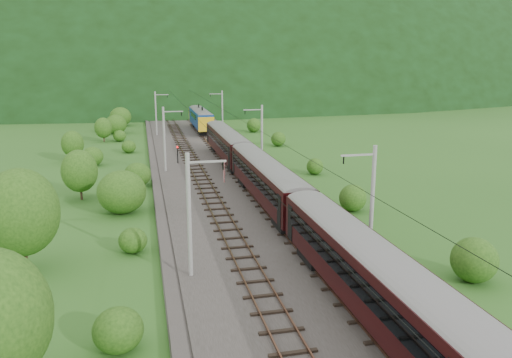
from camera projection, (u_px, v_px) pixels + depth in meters
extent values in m
plane|color=#2A581B|center=(284.00, 271.00, 33.53)|extent=(600.00, 600.00, 0.00)
cube|color=#38332D|center=(252.00, 223.00, 42.98)|extent=(14.00, 220.00, 0.30)
cube|color=brown|center=(216.00, 221.00, 42.22)|extent=(0.08, 220.00, 0.15)
cube|color=brown|center=(232.00, 220.00, 42.53)|extent=(0.08, 220.00, 0.15)
cube|color=black|center=(224.00, 222.00, 42.41)|extent=(2.40, 220.00, 0.12)
cube|color=brown|center=(271.00, 218.00, 43.27)|extent=(0.08, 220.00, 0.15)
cube|color=brown|center=(286.00, 216.00, 43.58)|extent=(0.08, 220.00, 0.15)
cube|color=black|center=(278.00, 218.00, 43.45)|extent=(2.40, 220.00, 0.12)
cylinder|color=gray|center=(189.00, 216.00, 31.19)|extent=(0.28, 0.28, 8.00)
cube|color=gray|center=(207.00, 162.00, 30.67)|extent=(2.40, 0.12, 0.12)
cylinder|color=black|center=(223.00, 166.00, 30.95)|extent=(0.10, 0.10, 0.50)
cylinder|color=gray|center=(164.00, 139.00, 61.54)|extent=(0.28, 0.28, 8.00)
cube|color=gray|center=(173.00, 112.00, 61.01)|extent=(2.40, 0.12, 0.12)
cylinder|color=black|center=(181.00, 114.00, 61.30)|extent=(0.10, 0.10, 0.50)
cylinder|color=gray|center=(156.00, 113.00, 91.89)|extent=(0.28, 0.28, 8.00)
cube|color=gray|center=(162.00, 95.00, 91.36)|extent=(2.40, 0.12, 0.12)
cylinder|color=black|center=(167.00, 96.00, 91.65)|extent=(0.10, 0.10, 0.50)
cylinder|color=gray|center=(152.00, 100.00, 122.24)|extent=(0.28, 0.28, 8.00)
cube|color=gray|center=(156.00, 86.00, 121.71)|extent=(2.40, 0.12, 0.12)
cylinder|color=black|center=(160.00, 87.00, 122.00)|extent=(0.10, 0.10, 0.50)
cylinder|color=gray|center=(149.00, 92.00, 152.59)|extent=(0.28, 0.28, 8.00)
cube|color=gray|center=(153.00, 81.00, 152.06)|extent=(2.40, 0.12, 0.12)
cylinder|color=black|center=(156.00, 82.00, 152.35)|extent=(0.10, 0.10, 0.50)
cylinder|color=gray|center=(372.00, 203.00, 33.88)|extent=(0.28, 0.28, 8.00)
cube|color=gray|center=(358.00, 155.00, 32.84)|extent=(2.40, 0.12, 0.12)
cylinder|color=black|center=(344.00, 160.00, 32.69)|extent=(0.10, 0.10, 0.50)
cylinder|color=gray|center=(262.00, 136.00, 64.23)|extent=(0.28, 0.28, 8.00)
cube|color=gray|center=(253.00, 110.00, 63.19)|extent=(2.40, 0.12, 0.12)
cylinder|color=black|center=(245.00, 112.00, 63.04)|extent=(0.10, 0.10, 0.50)
cylinder|color=gray|center=(222.00, 112.00, 94.58)|extent=(0.28, 0.28, 8.00)
cube|color=gray|center=(216.00, 94.00, 93.53)|extent=(2.40, 0.12, 0.12)
cylinder|color=black|center=(211.00, 96.00, 93.39)|extent=(0.10, 0.10, 0.50)
cylinder|color=gray|center=(202.00, 99.00, 124.93)|extent=(0.28, 0.28, 8.00)
cube|color=gray|center=(197.00, 86.00, 123.88)|extent=(2.40, 0.12, 0.12)
cylinder|color=black|center=(193.00, 87.00, 123.74)|extent=(0.10, 0.10, 0.50)
cylinder|color=gray|center=(190.00, 92.00, 155.28)|extent=(0.28, 0.28, 8.00)
cube|color=gray|center=(185.00, 81.00, 154.23)|extent=(2.40, 0.12, 0.12)
cylinder|color=black|center=(182.00, 82.00, 154.08)|extent=(0.10, 0.10, 0.50)
cylinder|color=black|center=(223.00, 144.00, 40.85)|extent=(0.03, 198.00, 0.03)
cylinder|color=black|center=(279.00, 142.00, 41.90)|extent=(0.03, 198.00, 0.03)
ellipsoid|color=black|center=(156.00, 86.00, 280.11)|extent=(504.00, 360.00, 244.00)
cube|color=black|center=(368.00, 273.00, 26.13)|extent=(2.80, 21.28, 2.90)
cylinder|color=slate|center=(370.00, 250.00, 25.82)|extent=(2.80, 21.17, 2.80)
cube|color=black|center=(343.00, 270.00, 25.74)|extent=(0.05, 18.72, 1.11)
cube|color=black|center=(394.00, 265.00, 26.35)|extent=(0.05, 18.72, 1.11)
cube|color=black|center=(319.00, 255.00, 33.62)|extent=(2.13, 3.09, 0.87)
cube|color=black|center=(266.00, 179.00, 47.04)|extent=(2.80, 21.28, 2.90)
cylinder|color=slate|center=(266.00, 165.00, 46.74)|extent=(2.80, 21.17, 2.80)
cube|color=black|center=(252.00, 176.00, 46.65)|extent=(0.05, 18.72, 1.11)
cube|color=black|center=(281.00, 175.00, 47.27)|extent=(0.05, 18.72, 1.11)
cube|color=black|center=(289.00, 222.00, 40.42)|extent=(2.13, 3.09, 0.87)
cube|color=black|center=(250.00, 180.00, 54.54)|extent=(2.13, 3.09, 0.87)
cube|color=black|center=(227.00, 143.00, 67.96)|extent=(2.80, 21.28, 2.90)
cylinder|color=slate|center=(227.00, 133.00, 67.66)|extent=(2.80, 21.17, 2.80)
cube|color=black|center=(217.00, 140.00, 67.57)|extent=(0.05, 18.72, 1.11)
cube|color=black|center=(237.00, 140.00, 68.19)|extent=(0.05, 18.72, 1.11)
cube|color=black|center=(237.00, 167.00, 61.33)|extent=(2.13, 3.09, 0.87)
cube|color=black|center=(219.00, 147.00, 75.46)|extent=(2.13, 3.09, 0.87)
cube|color=navy|center=(201.00, 118.00, 97.13)|extent=(2.80, 17.41, 2.90)
cylinder|color=slate|center=(200.00, 111.00, 96.83)|extent=(2.80, 17.32, 2.80)
cube|color=black|center=(193.00, 116.00, 96.74)|extent=(0.05, 15.32, 1.11)
cube|color=black|center=(208.00, 116.00, 97.36)|extent=(0.05, 15.32, 1.11)
cube|color=black|center=(205.00, 132.00, 91.79)|extent=(2.13, 3.09, 0.87)
cube|color=black|center=(197.00, 124.00, 103.35)|extent=(2.13, 3.09, 0.87)
cube|color=gold|center=(196.00, 115.00, 105.24)|extent=(2.86, 0.50, 2.61)
cube|color=gold|center=(206.00, 124.00, 89.11)|extent=(2.86, 0.50, 2.61)
cube|color=black|center=(199.00, 106.00, 99.52)|extent=(0.08, 1.60, 0.87)
cylinder|color=red|center=(224.00, 176.00, 56.55)|extent=(0.16, 0.16, 1.46)
cylinder|color=red|center=(224.00, 169.00, 59.91)|extent=(0.17, 0.17, 1.61)
cylinder|color=black|center=(178.00, 155.00, 67.04)|extent=(0.15, 0.15, 2.13)
sphere|color=red|center=(177.00, 147.00, 66.79)|extent=(0.26, 0.26, 0.26)
ellipsoid|color=#1E4512|center=(118.00, 330.00, 24.01)|extent=(2.46, 2.46, 2.21)
ellipsoid|color=#1E4512|center=(133.00, 240.00, 36.47)|extent=(2.09, 2.09, 1.88)
ellipsoid|color=#1E4512|center=(122.00, 192.00, 45.79)|extent=(4.46, 4.46, 4.01)
ellipsoid|color=#1E4512|center=(137.00, 174.00, 55.78)|extent=(3.00, 3.00, 2.70)
ellipsoid|color=#1E4512|center=(92.00, 156.00, 66.73)|extent=(2.86, 2.86, 2.58)
ellipsoid|color=#1E4512|center=(129.00, 147.00, 76.19)|extent=(2.15, 2.15, 1.94)
ellipsoid|color=#1E4512|center=(120.00, 136.00, 87.04)|extent=(2.21, 2.21, 1.99)
ellipsoid|color=#1E4512|center=(116.00, 124.00, 95.77)|extent=(4.10, 4.10, 3.69)
ellipsoid|color=#1E4512|center=(120.00, 117.00, 107.06)|extent=(4.55, 4.55, 4.09)
ellipsoid|color=#1E4512|center=(132.00, 114.00, 117.38)|extent=(3.60, 3.60, 3.24)
cylinder|color=black|center=(24.00, 244.00, 33.12)|extent=(0.24, 0.24, 3.82)
ellipsoid|color=#1E4512|center=(21.00, 212.00, 32.61)|extent=(4.91, 4.91, 5.89)
cylinder|color=black|center=(81.00, 186.00, 50.35)|extent=(0.24, 0.24, 2.79)
ellipsoid|color=#1E4512|center=(79.00, 171.00, 49.98)|extent=(3.59, 3.59, 4.30)
cylinder|color=black|center=(73.00, 153.00, 69.56)|extent=(0.24, 0.24, 2.37)
ellipsoid|color=#1E4512|center=(73.00, 144.00, 69.25)|extent=(3.05, 3.05, 3.66)
cylinder|color=black|center=(104.00, 135.00, 86.50)|extent=(0.24, 0.24, 2.30)
ellipsoid|color=#1E4512|center=(103.00, 128.00, 86.20)|extent=(2.95, 2.95, 3.54)
ellipsoid|color=#1E4512|center=(474.00, 262.00, 31.60)|extent=(2.92, 2.92, 2.63)
ellipsoid|color=#1E4512|center=(353.00, 199.00, 46.54)|extent=(2.56, 2.56, 2.30)
ellipsoid|color=#1E4512|center=(315.00, 167.00, 61.64)|extent=(2.06, 2.06, 1.86)
ellipsoid|color=#1E4512|center=(278.00, 140.00, 82.10)|extent=(2.41, 2.41, 2.17)
ellipsoid|color=#1E4512|center=(254.00, 126.00, 98.26)|extent=(2.77, 2.77, 2.49)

